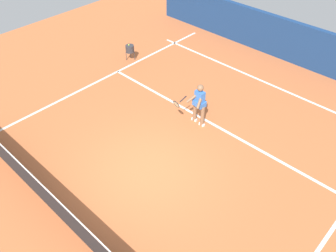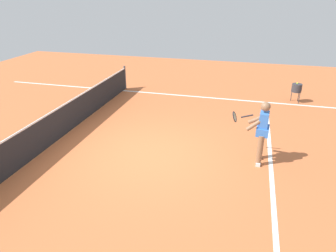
# 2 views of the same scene
# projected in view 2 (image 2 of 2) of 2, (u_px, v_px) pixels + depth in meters

# --- Properties ---
(ground_plane) EXTENTS (23.51, 23.51, 0.00)m
(ground_plane) POSITION_uv_depth(u_px,v_px,m) (149.00, 154.00, 8.12)
(ground_plane) COLOR #C66638
(service_line_marking) EXTENTS (9.78, 0.10, 0.01)m
(service_line_marking) POSITION_uv_depth(u_px,v_px,m) (271.00, 169.00, 7.41)
(service_line_marking) COLOR white
(service_line_marking) RESTS_ON ground
(sideline_right_marking) EXTENTS (0.10, 16.08, 0.01)m
(sideline_right_marking) POSITION_uv_depth(u_px,v_px,m) (187.00, 96.00, 12.45)
(sideline_right_marking) COLOR white
(sideline_right_marking) RESTS_ON ground
(court_net) EXTENTS (10.46, 0.08, 0.97)m
(court_net) POSITION_uv_depth(u_px,v_px,m) (54.00, 127.00, 8.58)
(court_net) COLOR #4C4C51
(court_net) RESTS_ON ground
(tennis_player) EXTENTS (0.83, 0.92, 1.55)m
(tennis_player) POSITION_uv_depth(u_px,v_px,m) (261.00, 130.00, 7.43)
(tennis_player) COLOR #8C6647
(tennis_player) RESTS_ON ground
(ball_hopper) EXTENTS (0.36, 0.36, 0.74)m
(ball_hopper) POSITION_uv_depth(u_px,v_px,m) (297.00, 88.00, 11.57)
(ball_hopper) COLOR #333338
(ball_hopper) RESTS_ON ground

